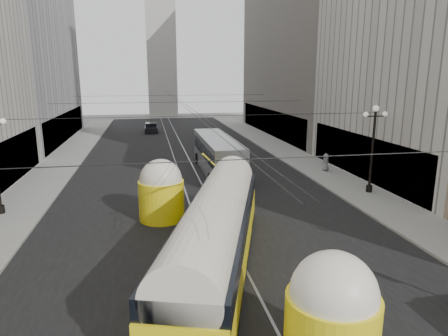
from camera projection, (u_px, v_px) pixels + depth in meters
name	position (u px, v px, depth m)	size (l,w,h in m)	color
road	(182.00, 160.00, 41.24)	(20.00, 85.00, 0.02)	black
sidewalk_left	(67.00, 157.00, 42.39)	(4.00, 72.00, 0.15)	gray
sidewalk_right	(282.00, 150.00, 46.75)	(4.00, 72.00, 0.15)	gray
rail_left	(175.00, 161.00, 41.10)	(0.12, 85.00, 0.04)	gray
rail_right	(190.00, 160.00, 41.37)	(0.12, 85.00, 0.04)	gray
building_left_far	(7.00, 28.00, 49.19)	(12.60, 28.60, 28.60)	#999999
building_right_far	(312.00, 19.00, 56.02)	(12.60, 32.60, 32.60)	#514C47
distant_tower	(161.00, 44.00, 83.30)	(6.00, 6.00, 31.36)	#B2AFA8
lamppost_right_mid	(373.00, 144.00, 28.81)	(1.86, 0.44, 6.37)	black
catenary	(183.00, 104.00, 38.96)	(25.00, 72.00, 0.23)	black
streetcar	(217.00, 230.00, 17.76)	(7.14, 16.61, 3.79)	yellow
city_bus	(217.00, 154.00, 35.68)	(2.92, 12.60, 3.20)	#A3A5A8
sedan_white_far	(216.00, 138.00, 52.51)	(2.87, 4.31, 1.26)	silver
sedan_dark_far	(151.00, 128.00, 61.69)	(1.91, 4.59, 1.45)	black
pedestrian_sidewalk_right	(326.00, 162.00, 36.04)	(0.77, 0.48, 1.58)	slate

